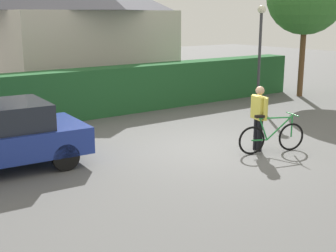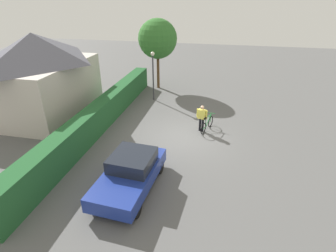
# 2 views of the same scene
# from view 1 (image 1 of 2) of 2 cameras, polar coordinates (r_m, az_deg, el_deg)

# --- Properties ---
(ground_plane) EXTENTS (60.00, 60.00, 0.00)m
(ground_plane) POSITION_cam_1_polar(r_m,az_deg,el_deg) (11.27, 4.98, -2.82)
(ground_plane) COLOR #595959
(hedge_row) EXTENTS (16.36, 0.90, 1.54)m
(hedge_row) POSITION_cam_1_polar(r_m,az_deg,el_deg) (15.14, -7.52, 4.33)
(hedge_row) COLOR #21572B
(hedge_row) RESTS_ON ground
(house_distant) EXTENTS (6.89, 5.08, 5.08)m
(house_distant) POSITION_cam_1_polar(r_m,az_deg,el_deg) (19.40, -10.74, 11.66)
(house_distant) COLOR beige
(house_distant) RESTS_ON ground
(bicycle) EXTENTS (1.67, 0.69, 0.93)m
(bicycle) POSITION_cam_1_polar(r_m,az_deg,el_deg) (11.10, 12.78, -1.33)
(bicycle) COLOR black
(bicycle) RESTS_ON ground
(person_rider) EXTENTS (0.32, 0.62, 1.56)m
(person_rider) POSITION_cam_1_polar(r_m,az_deg,el_deg) (11.10, 11.23, 1.52)
(person_rider) COLOR black
(person_rider) RESTS_ON ground
(street_lamp) EXTENTS (0.28, 0.28, 3.51)m
(street_lamp) POSITION_cam_1_polar(r_m,az_deg,el_deg) (16.67, 11.39, 10.43)
(street_lamp) COLOR #38383D
(street_lamp) RESTS_ON ground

